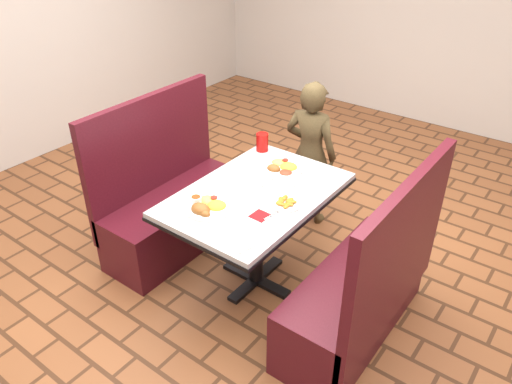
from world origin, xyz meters
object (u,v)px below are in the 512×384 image
dining_table (256,205)px  booth_bench_left (173,206)px  booth_bench_right (362,293)px  far_dinner_plate (282,166)px  red_tumbler (262,142)px  plantain_plate (286,203)px  diner_person (310,154)px  near_dinner_plate (207,205)px

dining_table → booth_bench_left: size_ratio=1.01×
booth_bench_right → far_dinner_plate: (-0.83, 0.34, 0.45)m
booth_bench_right → red_tumbler: booth_bench_right is taller
dining_table → booth_bench_right: size_ratio=1.01×
far_dinner_plate → plantain_plate: 0.45m
booth_bench_right → diner_person: size_ratio=1.00×
booth_bench_left → plantain_plate: booth_bench_left is taller
booth_bench_left → red_tumbler: booth_bench_left is taller
booth_bench_right → near_dinner_plate: size_ratio=4.14×
dining_table → diner_person: diner_person is taller
dining_table → near_dinner_plate: size_ratio=4.18×
booth_bench_left → near_dinner_plate: size_ratio=4.14×
booth_bench_right → near_dinner_plate: 1.07m
near_dinner_plate → dining_table: bearing=71.1°
diner_person → red_tumbler: bearing=62.8°
booth_bench_left → booth_bench_right: size_ratio=1.00×
plantain_plate → booth_bench_right: bearing=1.1°
booth_bench_right → red_tumbler: bearing=155.8°
booth_bench_left → booth_bench_right: (1.60, 0.00, 0.00)m
dining_table → diner_person: bearing=99.4°
diner_person → far_dinner_plate: size_ratio=4.08×
near_dinner_plate → red_tumbler: 0.86m
dining_table → booth_bench_left: bearing=180.0°
red_tumbler → booth_bench_right: bearing=-24.2°
red_tumbler → diner_person: bearing=68.4°
red_tumbler → plantain_plate: bearing=-42.7°
booth_bench_right → near_dinner_plate: booth_bench_right is taller
dining_table → red_tumbler: (-0.32, 0.50, 0.16)m
booth_bench_right → plantain_plate: size_ratio=6.07×
plantain_plate → red_tumbler: size_ratio=1.48×
booth_bench_left → plantain_plate: size_ratio=6.07×
diner_person → red_tumbler: diner_person is taller
booth_bench_right → diner_person: 1.35m
booth_bench_right → red_tumbler: size_ratio=8.98×
booth_bench_right → diner_person: bearing=135.8°
dining_table → near_dinner_plate: (-0.11, -0.34, 0.13)m
booth_bench_right → plantain_plate: 0.71m
near_dinner_plate → plantain_plate: near_dinner_plate is taller
far_dinner_plate → red_tumbler: (-0.29, 0.16, 0.04)m
far_dinner_plate → plantain_plate: (0.27, -0.36, -0.01)m
booth_bench_left → diner_person: size_ratio=1.00×
dining_table → far_dinner_plate: size_ratio=4.13×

